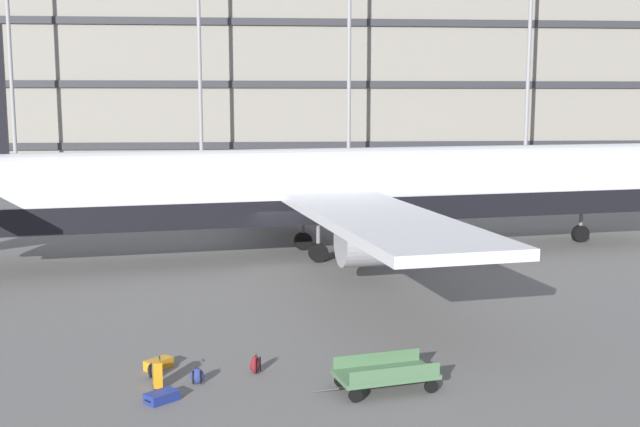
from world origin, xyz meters
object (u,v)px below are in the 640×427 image
object	(u,v)px
backpack_red	(154,370)
suitcase_black	(162,397)
suitcase_orange	(159,364)
suitcase_large	(157,374)
backpack_silver	(197,376)
airliner	(330,190)
backpack_navy	(255,365)
baggage_cart	(386,374)

from	to	relation	value
backpack_red	suitcase_black	bearing A→B (deg)	-76.68
suitcase_orange	suitcase_black	bearing A→B (deg)	-81.16
suitcase_large	backpack_silver	bearing A→B (deg)	13.51
suitcase_black	backpack_silver	distance (m)	1.43
airliner	suitcase_orange	world-z (taller)	airliner
backpack_navy	baggage_cart	xyz separation A→B (m)	(3.40, -1.52, 0.18)
backpack_red	backpack_silver	xyz separation A→B (m)	(1.21, -0.55, -0.01)
baggage_cart	airliner	bearing A→B (deg)	89.33
suitcase_orange	baggage_cart	xyz separation A→B (m)	(6.11, -2.12, 0.29)
airliner	suitcase_black	world-z (taller)	airliner
suitcase_black	baggage_cart	bearing A→B (deg)	3.47
suitcase_large	backpack_navy	xyz separation A→B (m)	(2.55, 0.93, -0.15)
airliner	backpack_silver	distance (m)	18.25
airliner	suitcase_large	bearing A→B (deg)	-109.39
backpack_red	baggage_cart	bearing A→B (deg)	-12.76
suitcase_orange	suitcase_black	xyz separation A→B (m)	(0.38, -2.47, -0.01)
suitcase_black	backpack_silver	size ratio (longest dim) A/B	1.90
backpack_red	suitcase_orange	bearing A→B (deg)	87.79
airliner	backpack_navy	world-z (taller)	airliner
baggage_cart	backpack_navy	bearing A→B (deg)	155.86
suitcase_large	suitcase_orange	world-z (taller)	suitcase_large
airliner	baggage_cart	distance (m)	18.30
suitcase_orange	backpack_silver	world-z (taller)	backpack_silver
suitcase_black	backpack_navy	size ratio (longest dim) A/B	1.64
suitcase_large	baggage_cart	distance (m)	5.97
airliner	backpack_navy	xyz separation A→B (m)	(-3.61, -16.57, -2.97)
suitcase_orange	backpack_red	size ratio (longest dim) A/B	1.69
airliner	backpack_red	distance (m)	18.11
suitcase_large	suitcase_orange	size ratio (longest dim) A/B	1.01
backpack_navy	backpack_silver	xyz separation A→B (m)	(-1.54, -0.68, -0.04)
suitcase_large	baggage_cart	size ratio (longest dim) A/B	0.25
backpack_navy	backpack_silver	bearing A→B (deg)	-155.97
airliner	suitcase_large	distance (m)	18.76
suitcase_orange	backpack_navy	world-z (taller)	backpack_navy
backpack_silver	baggage_cart	xyz separation A→B (m)	(4.93, -0.84, 0.22)
airliner	backpack_red	xyz separation A→B (m)	(-6.35, -16.70, -3.00)
backpack_navy	backpack_red	bearing A→B (deg)	-177.26
airliner	backpack_silver	size ratio (longest dim) A/B	85.55
suitcase_large	suitcase_orange	bearing A→B (deg)	96.29
suitcase_orange	backpack_red	bearing A→B (deg)	-92.21
suitcase_large	suitcase_black	distance (m)	1.00
suitcase_large	backpack_red	size ratio (longest dim) A/B	1.70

